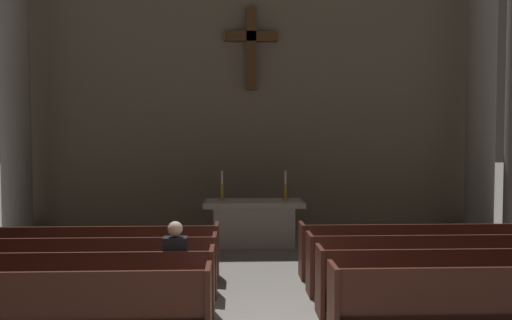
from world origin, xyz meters
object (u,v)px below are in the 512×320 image
at_px(pew_left_row_2, 65,285).
at_px(pew_left_row_4, 101,252).
at_px(pew_left_row_1, 37,309).
at_px(pew_right_row_1, 497,303).
at_px(lone_worshipper, 176,267).
at_px(altar, 254,222).
at_px(pew_left_row_3, 85,267).
at_px(pew_right_row_2, 462,280).
at_px(pew_right_row_3, 435,263).
at_px(column_left_fourth, 15,82).
at_px(candlestick_left, 222,191).
at_px(column_right_fourth, 481,84).
at_px(candlestick_right, 285,191).
at_px(pew_right_row_4, 414,250).

height_order(pew_left_row_2, pew_left_row_4, same).
xyz_separation_m(pew_left_row_1, pew_right_row_1, (5.34, 0.00, 0.00)).
distance_m(pew_right_row_1, lone_worshipper, 4.01).
distance_m(altar, lone_worshipper, 4.75).
height_order(pew_left_row_4, lone_worshipper, lone_worshipper).
bearing_deg(pew_left_row_2, pew_left_row_3, 90.00).
relative_size(pew_left_row_2, pew_right_row_1, 1.00).
xyz_separation_m(pew_right_row_2, altar, (-2.67, 4.63, 0.06)).
height_order(pew_left_row_1, pew_left_row_2, same).
height_order(pew_right_row_3, column_left_fourth, column_left_fourth).
distance_m(column_left_fourth, candlestick_left, 5.62).
xyz_separation_m(pew_left_row_1, column_right_fourth, (8.28, 6.73, 3.23)).
bearing_deg(pew_left_row_4, pew_right_row_1, -28.42).
bearing_deg(lone_worshipper, pew_left_row_4, 127.81).
relative_size(pew_right_row_3, candlestick_right, 6.03).
xyz_separation_m(pew_left_row_4, pew_right_row_4, (5.34, 0.00, 0.00)).
xyz_separation_m(pew_left_row_2, candlestick_left, (1.97, 4.63, 0.74)).
bearing_deg(column_right_fourth, column_left_fourth, 180.00).
bearing_deg(candlestick_left, candlestick_right, 0.00).
xyz_separation_m(pew_left_row_3, candlestick_left, (1.97, 3.67, 0.74)).
height_order(pew_left_row_3, pew_right_row_3, same).
distance_m(pew_right_row_2, column_left_fourth, 10.59).
bearing_deg(candlestick_right, altar, 180.00).
bearing_deg(pew_left_row_1, altar, 64.48).
distance_m(pew_left_row_1, pew_right_row_3, 5.68).
bearing_deg(pew_left_row_1, candlestick_right, 58.93).
bearing_deg(lone_worshipper, candlestick_left, 83.71).
bearing_deg(lone_worshipper, pew_right_row_3, 13.41).
height_order(pew_right_row_1, candlestick_right, candlestick_right).
bearing_deg(pew_right_row_1, pew_left_row_1, 180.00).
xyz_separation_m(column_right_fourth, candlestick_left, (-6.31, -1.14, -2.49)).
bearing_deg(lone_worshipper, column_left_fourth, 127.51).
height_order(column_left_fourth, candlestick_left, column_left_fourth).
bearing_deg(pew_left_row_2, pew_right_row_2, 0.00).
bearing_deg(lone_worshipper, candlestick_right, 67.46).
height_order(pew_right_row_2, altar, altar).
height_order(pew_left_row_2, lone_worshipper, lone_worshipper).
bearing_deg(candlestick_right, pew_right_row_3, -61.74).
distance_m(pew_right_row_1, candlestick_right, 5.98).
bearing_deg(pew_right_row_1, pew_left_row_2, 169.78).
distance_m(pew_right_row_1, pew_right_row_2, 0.96).
xyz_separation_m(column_left_fourth, candlestick_right, (6.31, -1.14, -2.49)).
relative_size(pew_right_row_3, lone_worshipper, 2.99).
height_order(column_right_fourth, candlestick_left, column_right_fourth).
distance_m(pew_left_row_4, candlestick_right, 4.39).
relative_size(pew_left_row_4, candlestick_left, 6.03).
bearing_deg(column_left_fourth, pew_left_row_1, -66.46).
height_order(pew_left_row_2, pew_left_row_3, same).
relative_size(pew_left_row_4, pew_right_row_3, 1.00).
xyz_separation_m(altar, lone_worshipper, (-1.21, -4.59, 0.16)).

